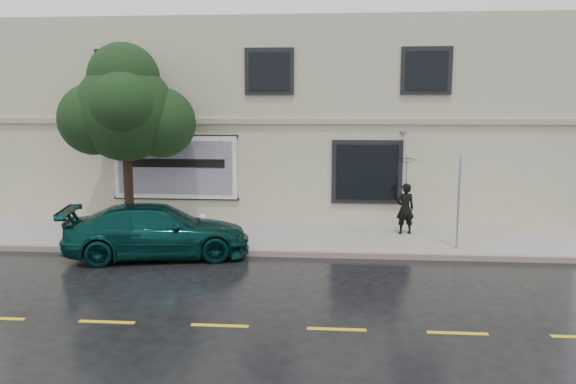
# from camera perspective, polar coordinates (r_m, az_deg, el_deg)

# --- Properties ---
(ground) EXTENTS (90.00, 90.00, 0.00)m
(ground) POSITION_cam_1_polar(r_m,az_deg,el_deg) (14.21, -4.10, -8.07)
(ground) COLOR black
(ground) RESTS_ON ground
(sidewalk) EXTENTS (20.00, 3.50, 0.15)m
(sidewalk) POSITION_cam_1_polar(r_m,az_deg,el_deg) (17.29, -2.47, -4.72)
(sidewalk) COLOR #9E9A95
(sidewalk) RESTS_ON ground
(curb) EXTENTS (20.00, 0.18, 0.16)m
(curb) POSITION_cam_1_polar(r_m,az_deg,el_deg) (15.61, -3.27, -6.22)
(curb) COLOR slate
(curb) RESTS_ON ground
(road_marking) EXTENTS (19.00, 0.12, 0.01)m
(road_marking) POSITION_cam_1_polar(r_m,az_deg,el_deg) (10.96, -6.95, -13.32)
(road_marking) COLOR gold
(road_marking) RESTS_ON ground
(building) EXTENTS (20.00, 8.12, 7.00)m
(building) POSITION_cam_1_polar(r_m,az_deg,el_deg) (22.53, -0.70, 7.24)
(building) COLOR beige
(building) RESTS_ON ground
(billboard) EXTENTS (4.30, 0.16, 2.20)m
(billboard) POSITION_cam_1_polar(r_m,az_deg,el_deg) (19.21, -11.41, 2.47)
(billboard) COLOR white
(billboard) RESTS_ON ground
(car) EXTENTS (5.30, 3.16, 1.44)m
(car) POSITION_cam_1_polar(r_m,az_deg,el_deg) (15.76, -13.10, -3.87)
(car) COLOR #083230
(car) RESTS_ON ground
(pedestrian) EXTENTS (0.64, 0.49, 1.59)m
(pedestrian) POSITION_cam_1_polar(r_m,az_deg,el_deg) (17.78, 11.81, -1.66)
(pedestrian) COLOR black
(pedestrian) RESTS_ON sidewalk
(umbrella) EXTENTS (1.31, 1.31, 0.73)m
(umbrella) POSITION_cam_1_polar(r_m,az_deg,el_deg) (17.61, 11.93, 2.05)
(umbrella) COLOR black
(umbrella) RESTS_ON pedestrian
(street_tree) EXTENTS (3.03, 3.03, 5.28)m
(street_tree) POSITION_cam_1_polar(r_m,az_deg,el_deg) (18.05, -16.21, 7.77)
(street_tree) COLOR #342017
(street_tree) RESTS_ON sidewalk
(fire_hydrant) EXTENTS (0.29, 0.27, 0.71)m
(fire_hydrant) POSITION_cam_1_polar(r_m,az_deg,el_deg) (17.28, -8.64, -3.40)
(fire_hydrant) COLOR white
(fire_hydrant) RESTS_ON sidewalk
(sign_pole) EXTENTS (0.32, 0.07, 2.58)m
(sign_pole) POSITION_cam_1_polar(r_m,az_deg,el_deg) (16.18, 16.97, -0.18)
(sign_pole) COLOR gray
(sign_pole) RESTS_ON sidewalk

